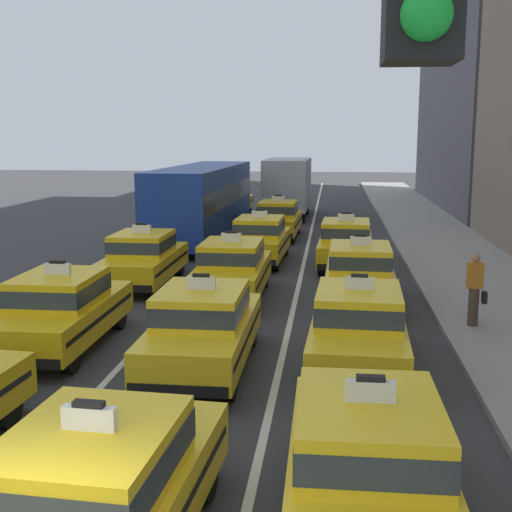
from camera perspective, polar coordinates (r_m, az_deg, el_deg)
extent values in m
cube|color=silver|center=(25.06, -3.20, -0.26)|extent=(0.14, 80.00, 0.01)
cube|color=silver|center=(24.73, 4.13, -0.42)|extent=(0.14, 80.00, 0.01)
cube|color=gray|center=(20.33, 19.50, -3.13)|extent=(4.00, 90.00, 0.15)
cube|color=#5B5660|center=(45.80, 19.50, 17.35)|extent=(6.00, 21.41, 21.32)
cylinder|color=black|center=(11.60, -20.50, -12.00)|extent=(0.28, 0.65, 0.64)
cylinder|color=black|center=(16.94, -16.42, -4.73)|extent=(0.24, 0.64, 0.64)
cylinder|color=black|center=(16.44, -11.65, -4.98)|extent=(0.24, 0.64, 0.64)
cylinder|color=black|center=(13.69, -15.58, -8.28)|extent=(0.24, 0.64, 0.64)
cube|color=yellow|center=(15.21, -16.11, -5.05)|extent=(1.82, 4.51, 0.70)
cube|color=black|center=(15.20, -16.12, -4.87)|extent=(1.84, 4.15, 0.10)
cube|color=yellow|center=(14.92, -16.45, -2.72)|extent=(1.61, 2.11, 0.64)
cube|color=#2D3842|center=(14.92, -16.45, -2.72)|extent=(1.63, 2.13, 0.35)
cube|color=white|center=(14.83, -16.54, -1.06)|extent=(0.56, 0.12, 0.24)
cube|color=black|center=(14.80, -16.57, -0.49)|extent=(0.32, 0.11, 0.06)
cube|color=black|center=(17.27, -13.31, -3.96)|extent=(1.71, 0.15, 0.20)
cube|color=black|center=(13.36, -19.66, -8.52)|extent=(1.71, 0.15, 0.20)
cylinder|color=black|center=(22.59, -10.22, -0.76)|extent=(0.24, 0.64, 0.64)
cylinder|color=black|center=(22.21, -6.57, -0.85)|extent=(0.24, 0.64, 0.64)
cylinder|color=black|center=(19.74, -12.74, -2.45)|extent=(0.24, 0.64, 0.64)
cylinder|color=black|center=(19.31, -8.59, -2.60)|extent=(0.24, 0.64, 0.64)
cube|color=yellow|center=(20.88, -9.50, -0.67)|extent=(1.81, 4.50, 0.70)
cube|color=black|center=(20.87, -9.50, -0.53)|extent=(1.83, 4.14, 0.10)
cube|color=yellow|center=(20.62, -9.67, 1.08)|extent=(1.60, 2.10, 0.64)
cube|color=#2D3842|center=(20.62, -9.67, 1.08)|extent=(1.62, 2.12, 0.35)
cube|color=white|center=(20.55, -9.70, 2.29)|extent=(0.56, 0.12, 0.24)
cube|color=black|center=(20.53, -9.72, 2.71)|extent=(0.32, 0.11, 0.06)
cube|color=black|center=(23.02, -7.99, -0.24)|extent=(1.71, 0.14, 0.20)
cube|color=black|center=(18.86, -11.30, -2.68)|extent=(1.71, 0.14, 0.20)
cylinder|color=black|center=(33.37, -4.93, 2.91)|extent=(0.26, 0.65, 0.64)
cylinder|color=black|center=(32.98, -1.54, 2.86)|extent=(0.26, 0.65, 0.64)
cylinder|color=black|center=(26.93, -8.14, 1.07)|extent=(0.26, 0.65, 0.64)
cylinder|color=black|center=(26.45, -3.97, 0.98)|extent=(0.26, 0.65, 0.64)
cube|color=navy|center=(29.73, -4.54, 4.82)|extent=(2.81, 11.27, 2.90)
cube|color=#2D3842|center=(29.71, -4.55, 5.30)|extent=(2.82, 10.82, 0.84)
cube|color=black|center=(35.07, -2.58, 7.64)|extent=(2.13, 0.14, 0.36)
cylinder|color=black|center=(40.33, -2.65, 4.21)|extent=(0.25, 0.64, 0.64)
cylinder|color=black|center=(40.09, -0.57, 4.19)|extent=(0.25, 0.64, 0.64)
cylinder|color=black|center=(37.34, -3.47, 3.72)|extent=(0.25, 0.64, 0.64)
cylinder|color=black|center=(37.08, -1.23, 3.69)|extent=(0.25, 0.64, 0.64)
cube|color=yellow|center=(38.66, -1.97, 4.48)|extent=(1.88, 4.53, 0.70)
cube|color=black|center=(38.66, -1.97, 4.55)|extent=(1.89, 4.17, 0.10)
cube|color=yellow|center=(38.45, -2.01, 5.45)|extent=(1.64, 2.13, 0.64)
cube|color=#2D3842|center=(38.45, -2.01, 5.45)|extent=(1.66, 2.15, 0.35)
cube|color=white|center=(38.42, -2.02, 6.10)|extent=(0.56, 0.13, 0.24)
cube|color=black|center=(38.41, -2.02, 6.32)|extent=(0.32, 0.12, 0.06)
cube|color=black|center=(40.86, -1.46, 4.44)|extent=(1.71, 0.17, 0.20)
cube|color=black|center=(36.53, -2.54, 3.74)|extent=(1.71, 0.17, 0.20)
cylinder|color=black|center=(9.42, -13.58, -16.98)|extent=(0.28, 0.65, 0.64)
cylinder|color=black|center=(8.98, -4.45, -18.15)|extent=(0.28, 0.65, 0.64)
cube|color=yellow|center=(7.76, -13.14, -20.35)|extent=(2.07, 4.60, 0.70)
cube|color=black|center=(7.74, -13.16, -20.03)|extent=(2.07, 4.24, 0.10)
cube|color=yellow|center=(7.32, -13.84, -16.39)|extent=(1.73, 2.19, 0.64)
cube|color=#2D3842|center=(7.32, -13.84, -16.39)|extent=(1.75, 2.21, 0.35)
cube|color=white|center=(7.14, -14.00, -13.23)|extent=(0.57, 0.15, 0.24)
cube|color=black|center=(7.08, -14.05, -12.12)|extent=(0.33, 0.13, 0.06)
cube|color=black|center=(9.70, -7.80, -15.28)|extent=(1.72, 0.24, 0.20)
cylinder|color=black|center=(15.04, -6.12, -6.26)|extent=(0.24, 0.64, 0.64)
cylinder|color=black|center=(14.79, -0.50, -6.49)|extent=(0.24, 0.64, 0.64)
cylinder|color=black|center=(12.23, -9.32, -10.29)|extent=(0.24, 0.64, 0.64)
cylinder|color=black|center=(11.92, -2.36, -10.71)|extent=(0.24, 0.64, 0.64)
cube|color=yellow|center=(13.36, -4.49, -6.81)|extent=(1.81, 4.51, 0.70)
cube|color=black|center=(13.34, -4.49, -6.60)|extent=(1.83, 4.15, 0.10)
cube|color=yellow|center=(13.03, -4.66, -4.18)|extent=(1.61, 2.10, 0.64)
cube|color=#2D3842|center=(13.03, -4.66, -4.18)|extent=(1.63, 2.12, 0.35)
cube|color=white|center=(12.93, -4.69, -2.29)|extent=(0.56, 0.12, 0.24)
cube|color=black|center=(12.90, -4.70, -1.64)|extent=(0.32, 0.11, 0.06)
cube|color=black|center=(15.51, -2.90, -5.31)|extent=(1.71, 0.15, 0.20)
cube|color=black|center=(11.40, -6.65, -11.24)|extent=(1.71, 0.15, 0.20)
cylinder|color=black|center=(20.60, -3.42, -1.68)|extent=(0.24, 0.64, 0.64)
cylinder|color=black|center=(20.40, 0.66, -1.78)|extent=(0.24, 0.64, 0.64)
cylinder|color=black|center=(17.67, -5.13, -3.73)|extent=(0.24, 0.64, 0.64)
cylinder|color=black|center=(17.44, -0.36, -3.88)|extent=(0.24, 0.64, 0.64)
cube|color=yellow|center=(18.94, -2.03, -1.66)|extent=(1.80, 4.50, 0.70)
cube|color=black|center=(18.92, -2.03, -1.51)|extent=(1.82, 4.14, 0.10)
cube|color=yellow|center=(18.66, -2.11, 0.26)|extent=(1.60, 2.10, 0.64)
cube|color=#2D3842|center=(18.66, -2.11, 0.26)|extent=(1.62, 2.12, 0.35)
cube|color=white|center=(18.59, -2.12, 1.60)|extent=(0.56, 0.12, 0.24)
cube|color=black|center=(18.57, -2.12, 2.05)|extent=(0.32, 0.11, 0.06)
cube|color=black|center=(21.13, -1.14, -1.09)|extent=(1.71, 0.14, 0.20)
cube|color=black|center=(16.87, -3.13, -4.03)|extent=(1.71, 0.14, 0.20)
cylinder|color=black|center=(26.01, -0.79, 0.85)|extent=(0.26, 0.65, 0.64)
cylinder|color=black|center=(25.82, 2.45, 0.77)|extent=(0.26, 0.65, 0.64)
cylinder|color=black|center=(23.04, -2.00, -0.39)|extent=(0.26, 0.65, 0.64)
cylinder|color=black|center=(22.82, 1.65, -0.49)|extent=(0.26, 0.65, 0.64)
cube|color=yellow|center=(24.35, 0.35, 1.03)|extent=(1.94, 4.56, 0.70)
cube|color=black|center=(24.34, 0.35, 1.15)|extent=(1.95, 4.20, 0.10)
cube|color=yellow|center=(24.10, 0.30, 2.55)|extent=(1.67, 2.15, 0.64)
cube|color=#2D3842|center=(24.10, 0.30, 2.55)|extent=(1.69, 2.17, 0.35)
cube|color=white|center=(24.05, 0.30, 3.59)|extent=(0.56, 0.14, 0.24)
cube|color=black|center=(24.03, 0.30, 3.94)|extent=(0.32, 0.12, 0.06)
cube|color=black|center=(26.55, 1.02, 1.26)|extent=(1.71, 0.20, 0.20)
cube|color=black|center=(22.24, -0.45, -0.51)|extent=(1.71, 0.20, 0.20)
cylinder|color=black|center=(31.81, 0.89, 2.58)|extent=(0.26, 0.65, 0.64)
cylinder|color=black|center=(31.65, 3.54, 2.53)|extent=(0.26, 0.65, 0.64)
cylinder|color=black|center=(28.80, 0.11, 1.77)|extent=(0.26, 0.65, 0.64)
cylinder|color=black|center=(28.64, 3.04, 1.71)|extent=(0.26, 0.65, 0.64)
cube|color=yellow|center=(30.17, 1.91, 2.83)|extent=(1.93, 4.55, 0.70)
cube|color=black|center=(30.16, 1.91, 2.92)|extent=(1.94, 4.19, 0.10)
cube|color=yellow|center=(29.94, 1.89, 4.06)|extent=(1.66, 2.15, 0.64)
cube|color=#2D3842|center=(29.94, 1.89, 4.06)|extent=(1.68, 2.17, 0.35)
cube|color=white|center=(29.90, 1.89, 4.90)|extent=(0.56, 0.14, 0.24)
cube|color=black|center=(29.88, 1.89, 5.19)|extent=(0.32, 0.12, 0.06)
cube|color=black|center=(32.38, 2.34, 2.89)|extent=(1.71, 0.19, 0.20)
cube|color=black|center=(28.03, 1.41, 1.74)|extent=(1.71, 0.19, 0.20)
cylinder|color=black|center=(39.51, 1.59, 4.09)|extent=(0.25, 0.65, 0.64)
cylinder|color=black|center=(39.35, 4.35, 4.04)|extent=(0.25, 0.65, 0.64)
cylinder|color=black|center=(35.66, 0.92, 3.42)|extent=(0.25, 0.65, 0.64)
cylinder|color=black|center=(35.48, 3.97, 3.36)|extent=(0.25, 0.65, 0.64)
cube|color=#194C8C|center=(40.29, 3.10, 5.70)|extent=(2.15, 2.25, 2.10)
cube|color=#2D3842|center=(41.33, 3.23, 6.23)|extent=(1.93, 0.10, 0.76)
cube|color=#B2B7C1|center=(37.01, 2.69, 6.15)|extent=(2.41, 5.25, 2.70)
cylinder|color=black|center=(9.82, 4.32, -15.53)|extent=(0.25, 0.64, 0.64)
cylinder|color=black|center=(9.90, 13.23, -15.57)|extent=(0.25, 0.64, 0.64)
cube|color=yellow|center=(8.31, 9.39, -18.02)|extent=(1.85, 4.52, 0.70)
cube|color=black|center=(8.29, 9.40, -17.71)|extent=(1.86, 4.16, 0.10)
cube|color=yellow|center=(7.88, 9.60, -14.24)|extent=(1.62, 2.12, 0.64)
cube|color=#2D3842|center=(7.88, 9.60, -14.24)|extent=(1.64, 2.14, 0.35)
cube|color=white|center=(7.71, 9.70, -11.26)|extent=(0.56, 0.13, 0.24)
cube|color=black|center=(7.65, 9.73, -10.21)|extent=(0.32, 0.11, 0.06)
cube|color=black|center=(10.40, 8.63, -13.47)|extent=(1.71, 0.16, 0.20)
cylinder|color=black|center=(15.03, 5.81, -6.27)|extent=(0.26, 0.65, 0.64)
cylinder|color=black|center=(15.03, 11.47, -6.42)|extent=(0.26, 0.65, 0.64)
cylinder|color=black|center=(12.13, 5.04, -10.37)|extent=(0.26, 0.65, 0.64)
cylinder|color=black|center=(12.14, 12.13, -10.55)|extent=(0.26, 0.65, 0.64)
cube|color=yellow|center=(13.45, 8.66, -6.78)|extent=(1.97, 4.57, 0.70)
cube|color=black|center=(13.43, 8.66, -6.58)|extent=(1.98, 4.21, 0.10)
cube|color=yellow|center=(13.12, 8.74, -4.17)|extent=(1.68, 2.16, 0.64)
cube|color=#2D3842|center=(13.12, 8.74, -4.17)|extent=(1.70, 2.18, 0.35)
cube|color=white|center=(13.02, 8.79, -2.30)|extent=(0.56, 0.14, 0.24)
cube|color=black|center=(12.99, 8.81, -1.65)|extent=(0.32, 0.12, 0.06)
cube|color=black|center=(15.64, 8.66, -5.29)|extent=(1.71, 0.21, 0.20)
cube|color=black|center=(11.44, 8.59, -11.21)|extent=(1.71, 0.21, 0.20)
cylinder|color=black|center=(20.09, 6.60, -2.04)|extent=(0.25, 0.65, 0.64)
cylinder|color=black|center=(20.12, 10.81, -2.14)|extent=(0.25, 0.65, 0.64)
cylinder|color=black|center=(17.11, 6.36, -4.22)|extent=(0.25, 0.65, 0.64)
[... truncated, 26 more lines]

